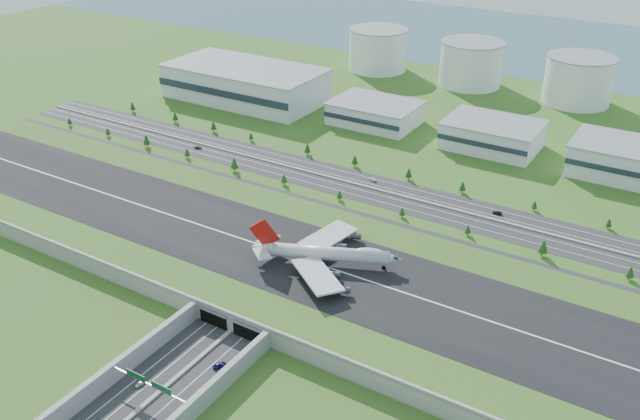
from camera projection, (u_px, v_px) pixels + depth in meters
The scene contains 20 objects.
ground at pixel (299, 273), 308.81m from camera, with size 1200.00×1200.00×0.00m, color #215119.
airfield_deck at pixel (299, 266), 306.81m from camera, with size 520.00×100.00×9.20m.
underpass_road at pixel (141, 400), 232.37m from camera, with size 38.80×120.40×8.00m.
sign_gantry_near at pixel (149, 385), 234.01m from camera, with size 38.70×0.70×9.80m.
north_expressway at pixel (391, 194), 380.29m from camera, with size 560.00×36.00×0.12m, color #28282B.
tree_row at pixel (403, 190), 374.73m from camera, with size 505.38×48.62×8.39m.
hangar_west at pixel (245, 83), 520.86m from camera, with size 120.00×60.00×25.00m, color silver.
hangar_mid_a at pixel (375, 113), 476.07m from camera, with size 58.00×42.00×15.00m, color silver.
hangar_mid_b at pixel (492, 135), 436.27m from camera, with size 58.00×42.00×17.00m, color silver.
hangar_mid_c at pixel (624, 160), 398.79m from camera, with size 58.00×42.00×19.00m, color silver.
fuel_tank_a at pixel (378, 50), 589.47m from camera, with size 50.00×50.00×35.00m, color white.
fuel_tank_b at pixel (471, 64), 550.14m from camera, with size 50.00×50.00×35.00m, color white.
fuel_tank_c at pixel (578, 80), 510.82m from camera, with size 50.00×50.00×35.00m, color white.
bay_water at pixel (564, 46), 670.09m from camera, with size 1200.00×260.00×0.06m, color #395D6E.
boeing_747 at pixel (326, 253), 297.54m from camera, with size 63.90×59.14×20.98m.
car_0 at pixel (140, 384), 243.32m from camera, with size 1.71×4.25×1.45m, color silver.
car_2 at pixel (220, 365), 252.07m from camera, with size 2.39×5.19×1.44m, color #100D43.
car_4 at pixel (198, 147), 437.81m from camera, with size 2.02×5.03×1.71m, color #525156.
car_5 at pixel (497, 213), 358.44m from camera, with size 1.73×4.96×1.64m, color black.
car_7 at pixel (372, 179), 395.28m from camera, with size 2.26×5.56×1.61m, color white.
Camera 1 is at (143.91, -215.96, 170.10)m, focal length 38.00 mm.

